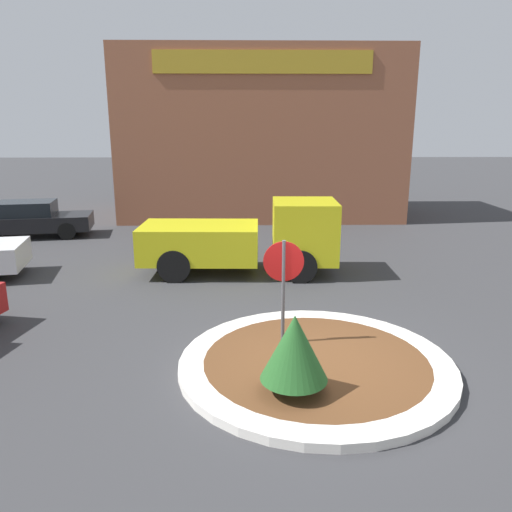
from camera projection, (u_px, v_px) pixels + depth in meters
ground_plane at (316, 368)px, 8.99m from camera, size 120.00×120.00×0.00m
traffic_island at (316, 364)px, 8.97m from camera, size 4.92×4.92×0.16m
stop_sign at (283, 275)px, 9.32m from camera, size 0.76×0.07×2.18m
island_shrub at (294, 347)px, 7.70m from camera, size 1.07×1.07×1.28m
utility_truck at (247, 238)px, 14.48m from camera, size 5.68×2.19×2.14m
storefront_building at (261, 135)px, 23.66m from camera, size 12.65×6.07×7.49m
parked_sedan_black at (32, 219)px, 19.32m from camera, size 4.54×2.42×1.40m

